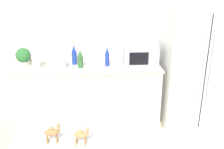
# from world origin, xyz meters

# --- Properties ---
(wall_back) EXTENTS (8.00, 0.06, 2.55)m
(wall_back) POSITION_xyz_m (0.00, 2.73, 1.27)
(wall_back) COLOR silver
(wall_back) RESTS_ON ground_plane
(back_counter) EXTENTS (2.08, 0.63, 0.89)m
(back_counter) POSITION_xyz_m (-0.43, 2.40, 0.44)
(back_counter) COLOR silver
(back_counter) RESTS_ON ground_plane
(refrigerator) EXTENTS (0.91, 0.74, 1.69)m
(refrigerator) POSITION_xyz_m (1.11, 2.32, 0.84)
(refrigerator) COLOR white
(refrigerator) RESTS_ON ground_plane
(potted_plant) EXTENTS (0.21, 0.21, 0.26)m
(potted_plant) POSITION_xyz_m (-1.32, 2.43, 1.03)
(potted_plant) COLOR silver
(potted_plant) RESTS_ON back_counter
(paper_towel_roll) EXTENTS (0.10, 0.10, 0.23)m
(paper_towel_roll) POSITION_xyz_m (-1.13, 2.34, 1.00)
(paper_towel_roll) COLOR white
(paper_towel_roll) RESTS_ON back_counter
(microwave) EXTENTS (0.48, 0.37, 0.28)m
(microwave) POSITION_xyz_m (0.32, 2.42, 1.03)
(microwave) COLOR #B2B5BA
(microwave) RESTS_ON back_counter
(back_bottle_0) EXTENTS (0.08, 0.08, 0.25)m
(back_bottle_0) POSITION_xyz_m (-0.52, 2.34, 1.01)
(back_bottle_0) COLOR #2D6033
(back_bottle_0) RESTS_ON back_counter
(back_bottle_1) EXTENTS (0.08, 0.08, 0.29)m
(back_bottle_1) POSITION_xyz_m (-0.62, 2.49, 1.02)
(back_bottle_1) COLOR navy
(back_bottle_1) RESTS_ON back_counter
(back_bottle_2) EXTENTS (0.06, 0.06, 0.28)m
(back_bottle_2) POSITION_xyz_m (-0.15, 2.38, 1.02)
(back_bottle_2) COLOR navy
(back_bottle_2) RESTS_ON back_counter
(back_bottle_3) EXTENTS (0.07, 0.07, 0.23)m
(back_bottle_3) POSITION_xyz_m (-0.75, 2.32, 1.00)
(back_bottle_3) COLOR #B2B7BC
(back_bottle_3) RESTS_ON back_counter
(camel_figurine) EXTENTS (0.11, 0.06, 0.14)m
(camel_figurine) POSITION_xyz_m (-0.41, 0.41, 1.05)
(camel_figurine) COLOR #A87F4C
(camel_figurine) RESTS_ON bar_counter
(camel_figurine_second) EXTENTS (0.11, 0.06, 0.14)m
(camel_figurine_second) POSITION_xyz_m (-0.60, 0.45, 1.05)
(camel_figurine_second) COLOR olive
(camel_figurine_second) RESTS_ON bar_counter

